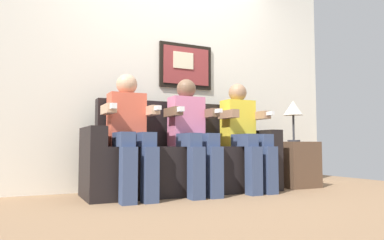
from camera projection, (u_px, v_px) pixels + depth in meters
name	position (u px, v px, depth m)	size (l,w,h in m)	color
ground_plane	(199.00, 197.00, 3.21)	(5.62, 5.62, 0.00)	#8C6B4C
back_wall_assembly	(168.00, 69.00, 3.99)	(4.32, 0.10, 2.60)	silver
couch	(184.00, 161.00, 3.53)	(1.92, 0.58, 0.90)	black
person_on_left	(130.00, 129.00, 3.14)	(0.46, 0.56, 1.11)	#D8593F
person_in_middle	(192.00, 130.00, 3.40)	(0.46, 0.56, 1.11)	pink
person_on_right	(244.00, 131.00, 3.66)	(0.46, 0.56, 1.11)	yellow
side_table_right	(295.00, 164.00, 4.00)	(0.40, 0.40, 0.50)	brown
table_lamp	(293.00, 110.00, 4.05)	(0.22, 0.22, 0.46)	#333338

